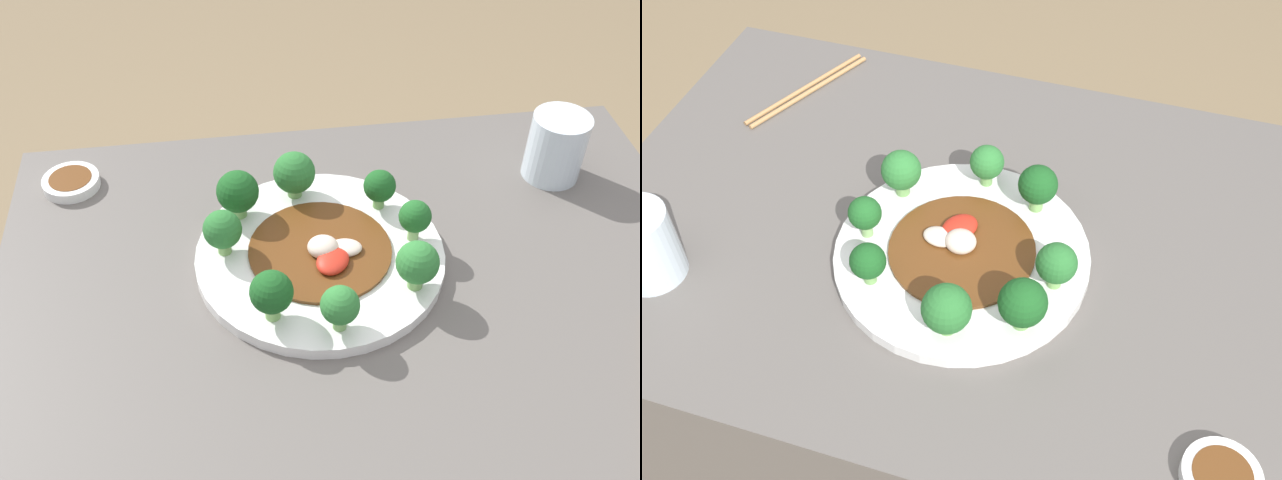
% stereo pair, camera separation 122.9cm
% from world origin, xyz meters
% --- Properties ---
extents(ground_plane, '(8.00, 8.00, 0.00)m').
position_xyz_m(ground_plane, '(0.00, 0.00, 0.00)').
color(ground_plane, '#7F6B4C').
extents(table, '(0.90, 0.67, 0.77)m').
position_xyz_m(table, '(0.00, 0.00, 0.38)').
color(table, '#5B5651').
rests_on(table, ground_plane).
extents(plate, '(0.31, 0.31, 0.02)m').
position_xyz_m(plate, '(-0.05, 0.05, 0.78)').
color(plate, white).
rests_on(plate, table).
extents(broccoli_southwest, '(0.05, 0.05, 0.07)m').
position_xyz_m(broccoli_southwest, '(-0.12, -0.05, 0.83)').
color(broccoli_southwest, '#7AAD5B').
rests_on(broccoli_southwest, plate).
extents(broccoli_northwest, '(0.06, 0.06, 0.07)m').
position_xyz_m(broccoli_northwest, '(-0.14, 0.13, 0.82)').
color(broccoli_northwest, '#70A356').
rests_on(broccoli_northwest, plate).
extents(broccoli_east, '(0.04, 0.04, 0.06)m').
position_xyz_m(broccoli_east, '(0.07, 0.06, 0.82)').
color(broccoli_east, '#89B76B').
rests_on(broccoli_east, plate).
extents(broccoli_northeast, '(0.04, 0.04, 0.06)m').
position_xyz_m(broccoli_northeast, '(0.04, 0.12, 0.82)').
color(broccoli_northeast, '#70A356').
rests_on(broccoli_northeast, plate).
extents(broccoli_north, '(0.06, 0.06, 0.07)m').
position_xyz_m(broccoli_north, '(-0.07, 0.16, 0.82)').
color(broccoli_north, '#70A356').
rests_on(broccoli_north, plate).
extents(broccoli_west, '(0.05, 0.05, 0.06)m').
position_xyz_m(broccoli_west, '(-0.16, 0.07, 0.82)').
color(broccoli_west, '#7AAD5B').
rests_on(broccoli_west, plate).
extents(broccoli_southeast, '(0.05, 0.05, 0.07)m').
position_xyz_m(broccoli_southeast, '(0.06, -0.02, 0.82)').
color(broccoli_southeast, '#70A356').
rests_on(broccoli_southeast, plate).
extents(broccoli_south, '(0.04, 0.04, 0.06)m').
position_xyz_m(broccoli_south, '(-0.04, -0.07, 0.82)').
color(broccoli_south, '#70A356').
rests_on(broccoli_south, plate).
extents(stirfry_center, '(0.18, 0.18, 0.02)m').
position_xyz_m(stirfry_center, '(-0.04, 0.04, 0.79)').
color(stirfry_center, '#5B3314').
rests_on(stirfry_center, plate).
extents(drinking_glass, '(0.08, 0.08, 0.10)m').
position_xyz_m(drinking_glass, '(0.30, 0.18, 0.82)').
color(drinking_glass, silver).
rests_on(drinking_glass, table).
extents(chopsticks, '(0.11, 0.21, 0.01)m').
position_xyz_m(chopsticks, '(0.28, -0.20, 0.77)').
color(chopsticks, '#AD7F4C').
rests_on(chopsticks, table).
extents(sauce_dish, '(0.08, 0.08, 0.02)m').
position_xyz_m(sauce_dish, '(-0.37, 0.24, 0.78)').
color(sauce_dish, white).
rests_on(sauce_dish, table).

